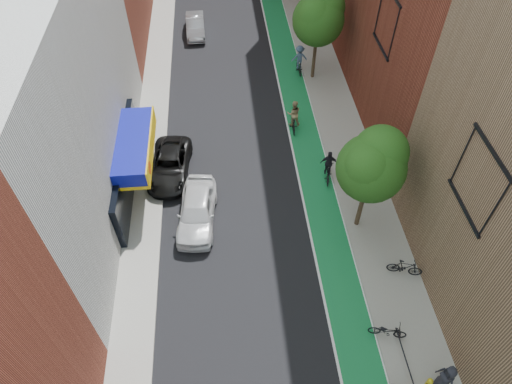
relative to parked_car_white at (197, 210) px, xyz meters
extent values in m
cube|color=#14723D|center=(7.00, 14.86, -0.81)|extent=(2.00, 68.00, 0.01)
cube|color=gray|center=(-3.00, 14.86, -0.74)|extent=(2.00, 68.00, 0.15)
cube|color=gray|center=(9.50, 14.86, -0.74)|extent=(3.00, 68.00, 0.15)
cube|color=silver|center=(-8.00, 2.86, 5.18)|extent=(8.00, 20.00, 12.00)
cylinder|color=#332619|center=(8.60, -1.14, 0.83)|extent=(0.24, 0.24, 3.30)
sphere|color=#1F4612|center=(8.60, -1.14, 3.56)|extent=(3.36, 3.36, 3.36)
sphere|color=#1F4612|center=(9.00, -0.84, 4.28)|extent=(2.64, 2.64, 2.64)
sphere|color=#1F4612|center=(8.30, -1.44, 4.04)|extent=(2.40, 2.40, 2.40)
cylinder|color=#332619|center=(8.60, 12.86, 0.91)|extent=(0.24, 0.24, 3.47)
sphere|color=#1F4612|center=(8.60, 12.86, 3.78)|extent=(3.53, 3.53, 3.53)
sphere|color=#1F4612|center=(9.00, 13.16, 4.54)|extent=(2.77, 2.77, 2.77)
sphere|color=#1F4612|center=(8.30, 12.56, 4.28)|extent=(2.52, 2.52, 2.52)
imported|color=silver|center=(0.00, 0.00, 0.00)|extent=(2.42, 4.99, 1.64)
imported|color=black|center=(-1.60, 3.74, -0.14)|extent=(2.68, 5.05, 1.35)
imported|color=#9B9FA4|center=(-0.06, 20.23, -0.12)|extent=(1.58, 4.27, 1.39)
imported|color=black|center=(6.31, 7.12, -0.31)|extent=(0.52, 1.70, 1.02)
imported|color=tan|center=(6.31, 7.22, 0.45)|extent=(0.91, 0.71, 1.83)
imported|color=black|center=(7.70, 2.47, -0.38)|extent=(0.89, 1.76, 0.88)
imported|color=black|center=(7.70, 2.57, 0.37)|extent=(1.05, 0.59, 1.69)
imported|color=black|center=(7.70, 13.67, -0.35)|extent=(0.56, 1.60, 0.94)
imported|color=#455C7C|center=(7.70, 13.77, 0.44)|extent=(1.23, 0.77, 1.82)
imported|color=black|center=(8.40, -7.54, -0.22)|extent=(1.79, 1.01, 0.89)
imported|color=black|center=(10.14, -4.44, -0.15)|extent=(1.79, 0.98, 1.04)
imported|color=#21222A|center=(10.01, -9.94, 0.23)|extent=(0.73, 0.98, 1.81)
cylinder|color=yellow|center=(9.48, -9.88, -0.42)|extent=(0.22, 0.22, 0.51)
sphere|color=yellow|center=(9.48, -9.88, -0.10)|extent=(0.24, 0.24, 0.24)
camera|label=1|loc=(1.77, -15.89, 18.94)|focal=32.00mm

